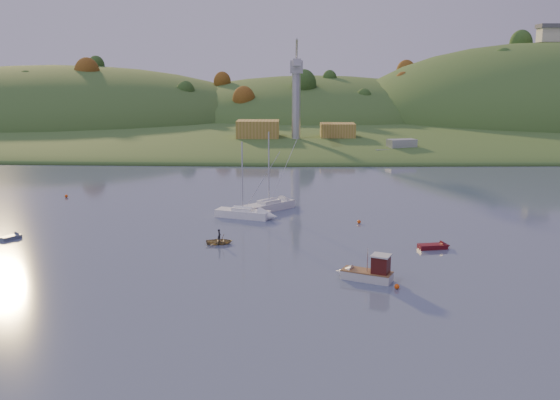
{
  "coord_description": "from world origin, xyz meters",
  "views": [
    {
      "loc": [
        0.63,
        -40.86,
        20.32
      ],
      "look_at": [
        -0.7,
        36.04,
        4.16
      ],
      "focal_mm": 40.0,
      "sensor_mm": 36.0,
      "label": 1
    }
  ],
  "objects_px": {
    "fishing_boat": "(363,272)",
    "canoe": "(219,241)",
    "grey_dinghy": "(15,236)",
    "red_tender": "(438,246)",
    "sailboat_near": "(269,205)",
    "sailboat_far": "(243,213)"
  },
  "relations": [
    {
      "from": "canoe",
      "to": "red_tender",
      "type": "distance_m",
      "value": 25.63
    },
    {
      "from": "fishing_boat",
      "to": "red_tender",
      "type": "relative_size",
      "value": 1.5
    },
    {
      "from": "sailboat_far",
      "to": "canoe",
      "type": "height_order",
      "value": "sailboat_far"
    },
    {
      "from": "fishing_boat",
      "to": "canoe",
      "type": "bearing_deg",
      "value": -13.92
    },
    {
      "from": "fishing_boat",
      "to": "sailboat_far",
      "type": "height_order",
      "value": "sailboat_far"
    },
    {
      "from": "sailboat_near",
      "to": "canoe",
      "type": "bearing_deg",
      "value": -151.02
    },
    {
      "from": "sailboat_near",
      "to": "sailboat_far",
      "type": "relative_size",
      "value": 1.09
    },
    {
      "from": "sailboat_near",
      "to": "sailboat_far",
      "type": "distance_m",
      "value": 5.85
    },
    {
      "from": "canoe",
      "to": "grey_dinghy",
      "type": "relative_size",
      "value": 1.05
    },
    {
      "from": "sailboat_far",
      "to": "red_tender",
      "type": "xyz_separation_m",
      "value": [
        23.83,
        -14.96,
        -0.43
      ]
    },
    {
      "from": "sailboat_near",
      "to": "grey_dinghy",
      "type": "xyz_separation_m",
      "value": [
        -30.72,
        -16.03,
        -0.52
      ]
    },
    {
      "from": "sailboat_far",
      "to": "canoe",
      "type": "xyz_separation_m",
      "value": [
        -1.76,
        -13.5,
        -0.37
      ]
    },
    {
      "from": "fishing_boat",
      "to": "red_tender",
      "type": "xyz_separation_m",
      "value": [
        9.96,
        11.08,
        -0.54
      ]
    },
    {
      "from": "fishing_boat",
      "to": "grey_dinghy",
      "type": "relative_size",
      "value": 1.99
    },
    {
      "from": "fishing_boat",
      "to": "red_tender",
      "type": "height_order",
      "value": "fishing_boat"
    },
    {
      "from": "canoe",
      "to": "grey_dinghy",
      "type": "height_order",
      "value": "grey_dinghy"
    },
    {
      "from": "sailboat_near",
      "to": "canoe",
      "type": "xyz_separation_m",
      "value": [
        -5.27,
        -18.19,
        -0.42
      ]
    },
    {
      "from": "sailboat_far",
      "to": "grey_dinghy",
      "type": "bearing_deg",
      "value": -138.45
    },
    {
      "from": "canoe",
      "to": "grey_dinghy",
      "type": "distance_m",
      "value": 25.55
    },
    {
      "from": "canoe",
      "to": "fishing_boat",
      "type": "bearing_deg",
      "value": -136.52
    },
    {
      "from": "fishing_boat",
      "to": "grey_dinghy",
      "type": "xyz_separation_m",
      "value": [
        -41.08,
        14.7,
        -0.59
      ]
    },
    {
      "from": "canoe",
      "to": "grey_dinghy",
      "type": "bearing_deg",
      "value": 77.4
    }
  ]
}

